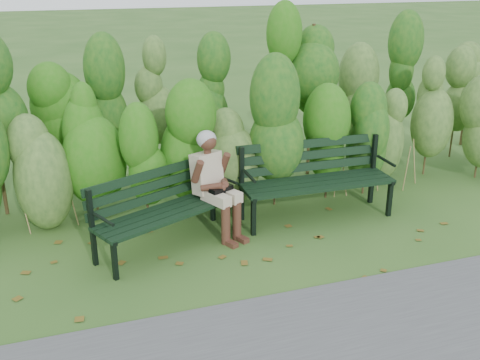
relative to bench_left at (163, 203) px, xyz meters
name	(u,v)px	position (x,y,z in m)	size (l,w,h in m)	color
ground	(250,251)	(0.88, -0.49, -0.52)	(80.00, 80.00, 0.00)	#2D551E
hedge_band	(204,108)	(0.88, 1.37, 0.74)	(11.04, 1.67, 2.42)	#47381E
leaf_litter	(270,252)	(1.09, -0.59, -0.52)	(5.35, 2.12, 0.01)	brown
bench_left	(163,203)	(0.00, 0.00, 0.00)	(1.84, 1.25, 0.88)	black
bench_right	(314,173)	(2.01, 0.21, 0.05)	(1.96, 0.68, 0.98)	black
seated_woman	(214,178)	(0.64, 0.09, 0.20)	(0.61, 0.79, 1.28)	#C0AA96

